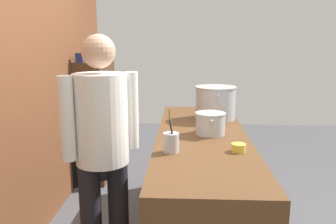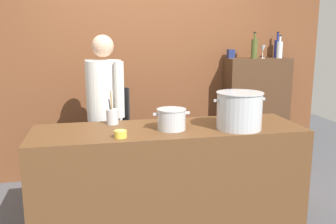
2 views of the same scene
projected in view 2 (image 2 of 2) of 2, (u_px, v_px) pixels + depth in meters
The scene contains 13 objects.
brick_back_panel at pixel (144, 49), 4.29m from camera, with size 4.40×0.10×3.00m, color brown.
prep_counter at pixel (169, 179), 3.16m from camera, with size 2.24×0.70×0.90m, color brown.
bar_cabinet at pixel (255, 115), 4.52m from camera, with size 0.76×0.32×1.39m, color #472D1C.
chef at pixel (105, 107), 3.60m from camera, with size 0.42×0.46×1.66m.
stockpot_large at pixel (239, 111), 3.01m from camera, with size 0.44×0.38×0.30m.
stockpot_small at pixel (171, 119), 2.99m from camera, with size 0.30×0.24×0.17m.
utensil_crock at pixel (112, 116), 3.18m from camera, with size 0.10×0.10×0.29m.
butter_jar at pixel (121, 134), 2.77m from camera, with size 0.10×0.10×0.05m, color yellow.
wine_bottle_clear at pixel (280, 49), 4.34m from camera, with size 0.07×0.07×0.27m.
wine_bottle_olive at pixel (254, 48), 4.26m from camera, with size 0.07×0.07×0.30m.
wine_bottle_cobalt at pixel (277, 48), 4.48m from camera, with size 0.07×0.07×0.31m.
wine_glass_wide at pixel (263, 49), 4.31m from camera, with size 0.07×0.07×0.15m.
spice_tin_navy at pixel (231, 54), 4.36m from camera, with size 0.08×0.08×0.10m, color navy.
Camera 2 is at (-0.62, -2.91, 1.66)m, focal length 39.45 mm.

